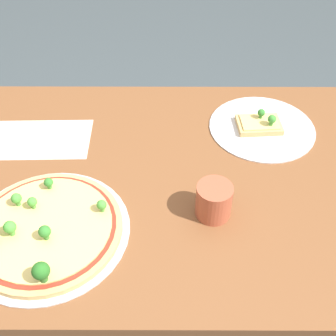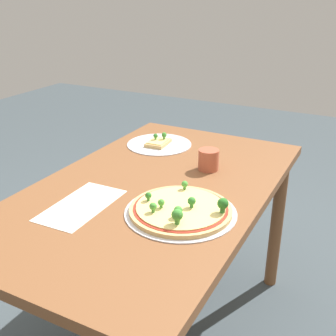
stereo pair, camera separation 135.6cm
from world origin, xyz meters
The scene contains 6 objects.
ground_plane centered at (0.00, 0.00, 0.00)m, with size 8.00×8.00×0.00m, color #3D474C.
dining_table centered at (0.00, 0.00, 0.66)m, with size 1.36×0.81×0.75m.
pizza_tray_whole centered at (0.14, 0.18, 0.76)m, with size 0.37×0.37×0.07m.
pizza_tray_slice centered at (-0.40, -0.19, 0.76)m, with size 0.30×0.30×0.06m.
drinking_cup centered at (-0.23, 0.12, 0.79)m, with size 0.08×0.08×0.08m, color #AD5138.
paper_menu centered at (0.25, -0.14, 0.75)m, with size 0.32×0.17×0.00m, color silver.
Camera 1 is at (-0.13, 0.75, 1.51)m, focal length 45.00 mm.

